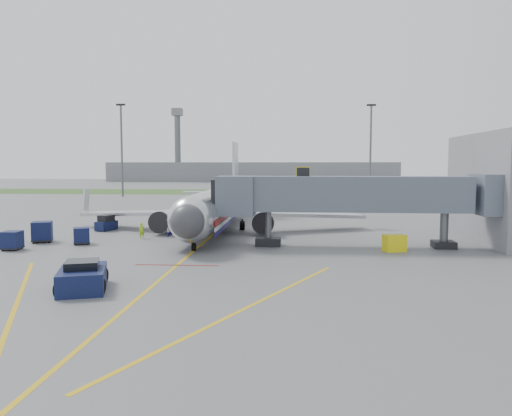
# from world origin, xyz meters

# --- Properties ---
(ground) EXTENTS (400.00, 400.00, 0.00)m
(ground) POSITION_xyz_m (0.00, 0.00, 0.00)
(ground) COLOR #565659
(ground) RESTS_ON ground
(grass_strip) EXTENTS (300.00, 25.00, 0.01)m
(grass_strip) POSITION_xyz_m (0.00, 90.00, 0.01)
(grass_strip) COLOR #2D4C1E
(grass_strip) RESTS_ON ground
(apron_markings) EXTENTS (21.52, 50.00, 0.01)m
(apron_markings) POSITION_xyz_m (0.00, -7.40, 0.00)
(apron_markings) COLOR gold
(apron_markings) RESTS_ON ground
(airliner) EXTENTS (32.10, 35.67, 10.25)m
(airliner) POSITION_xyz_m (0.00, 15.25, 2.65)
(airliner) COLOR silver
(airliner) RESTS_ON ground
(jet_bridge) EXTENTS (25.30, 4.00, 6.90)m
(jet_bridge) POSITION_xyz_m (12.86, 5.00, 4.47)
(jet_bridge) COLOR slate
(jet_bridge) RESTS_ON ground
(light_mast_left) EXTENTS (2.00, 0.44, 20.40)m
(light_mast_left) POSITION_xyz_m (-30.00, 70.00, 10.78)
(light_mast_left) COLOR #595B60
(light_mast_left) RESTS_ON ground
(light_mast_right) EXTENTS (2.00, 0.44, 20.40)m
(light_mast_right) POSITION_xyz_m (25.00, 75.00, 10.78)
(light_mast_right) COLOR #595B60
(light_mast_right) RESTS_ON ground
(distant_terminal) EXTENTS (120.00, 14.00, 8.00)m
(distant_terminal) POSITION_xyz_m (-10.00, 170.00, 4.00)
(distant_terminal) COLOR slate
(distant_terminal) RESTS_ON ground
(control_tower) EXTENTS (4.00, 4.00, 30.00)m
(control_tower) POSITION_xyz_m (-40.00, 165.00, 17.33)
(control_tower) COLOR #595B60
(control_tower) RESTS_ON ground
(pushback_tug) EXTENTS (3.63, 4.63, 1.69)m
(pushback_tug) POSITION_xyz_m (-3.69, -11.25, 0.71)
(pushback_tug) COLOR #0B1634
(pushback_tug) RESTS_ON ground
(baggage_tug) EXTENTS (1.95, 2.66, 1.67)m
(baggage_tug) POSITION_xyz_m (-12.01, 13.82, 0.74)
(baggage_tug) COLOR #0B1634
(baggage_tug) RESTS_ON ground
(baggage_cart_a) EXTENTS (1.56, 1.56, 1.57)m
(baggage_cart_a) POSITION_xyz_m (-15.21, 1.21, 0.80)
(baggage_cart_a) COLOR #0B1634
(baggage_cart_a) RESTS_ON ground
(baggage_cart_b) EXTENTS (2.27, 2.27, 1.89)m
(baggage_cart_b) POSITION_xyz_m (-14.81, 5.43, 0.96)
(baggage_cart_b) COLOR #0B1634
(baggage_cart_b) RESTS_ON ground
(baggage_cart_c) EXTENTS (1.83, 1.83, 1.49)m
(baggage_cart_c) POSITION_xyz_m (-10.70, 4.55, 0.76)
(baggage_cart_c) COLOR #0B1634
(baggage_cart_c) RESTS_ON ground
(belt_loader) EXTENTS (2.82, 4.60, 2.19)m
(belt_loader) POSITION_xyz_m (-2.52, 16.04, 0.54)
(belt_loader) COLOR #0B1634
(belt_loader) RESTS_ON ground
(ground_power_cart) EXTENTS (1.94, 1.54, 1.36)m
(ground_power_cart) POSITION_xyz_m (16.48, 3.00, 0.67)
(ground_power_cart) COLOR yellow
(ground_power_cart) RESTS_ON ground
(ramp_worker) EXTENTS (0.68, 0.64, 1.56)m
(ramp_worker) POSITION_xyz_m (-6.34, 8.20, 0.78)
(ramp_worker) COLOR #94D018
(ramp_worker) RESTS_ON ground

